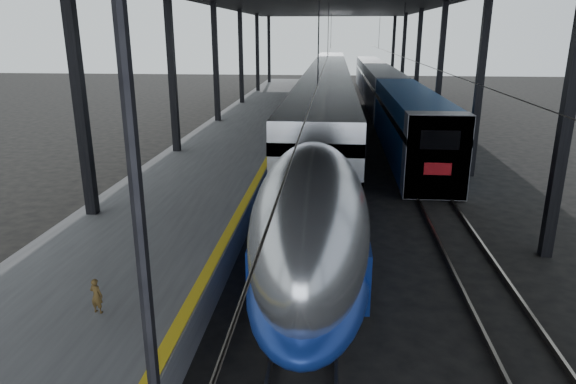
# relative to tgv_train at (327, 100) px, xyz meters

# --- Properties ---
(ground) EXTENTS (160.00, 160.00, 0.00)m
(ground) POSITION_rel_tgv_train_xyz_m (-2.00, -28.60, -2.09)
(ground) COLOR black
(ground) RESTS_ON ground
(platform) EXTENTS (6.00, 80.00, 1.00)m
(platform) POSITION_rel_tgv_train_xyz_m (-5.50, -8.60, -1.59)
(platform) COLOR #4C4C4F
(platform) RESTS_ON ground
(yellow_strip) EXTENTS (0.30, 80.00, 0.01)m
(yellow_strip) POSITION_rel_tgv_train_xyz_m (-2.70, -8.60, -1.09)
(yellow_strip) COLOR yellow
(yellow_strip) RESTS_ON platform
(rails) EXTENTS (6.52, 80.00, 0.16)m
(rails) POSITION_rel_tgv_train_xyz_m (2.50, -8.60, -2.01)
(rails) COLOR slate
(rails) RESTS_ON ground
(tgv_train) EXTENTS (3.12, 65.20, 4.47)m
(tgv_train) POSITION_rel_tgv_train_xyz_m (0.00, 0.00, 0.00)
(tgv_train) COLOR #ABAEB2
(tgv_train) RESTS_ON ground
(second_train) EXTENTS (2.75, 56.05, 3.78)m
(second_train) POSITION_rel_tgv_train_xyz_m (5.00, 9.09, -0.18)
(second_train) COLOR navy
(second_train) RESTS_ON ground
(child) EXTENTS (0.34, 0.26, 0.83)m
(child) POSITION_rel_tgv_train_xyz_m (-4.67, -30.03, -0.68)
(child) COLOR #513C1B
(child) RESTS_ON platform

